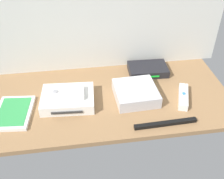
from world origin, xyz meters
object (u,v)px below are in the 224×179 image
(game_console, at_px, (68,99))
(game_case, at_px, (14,113))
(mini_computer, at_px, (136,93))
(sensor_bar, at_px, (166,123))
(remote_wand, at_px, (183,97))
(network_router, at_px, (148,69))
(remote_classic_pad, at_px, (66,93))

(game_console, height_order, game_case, game_console)
(mini_computer, xyz_separation_m, game_case, (-0.49, -0.03, -0.02))
(mini_computer, relative_size, sensor_bar, 0.74)
(game_case, relative_size, remote_wand, 1.34)
(game_console, distance_m, network_router, 0.41)
(game_console, bearing_deg, game_case, -166.34)
(sensor_bar, bearing_deg, mini_computer, 112.16)
(game_case, height_order, remote_classic_pad, remote_classic_pad)
(game_console, xyz_separation_m, network_router, (0.38, 0.17, -0.00))
(game_case, bearing_deg, remote_classic_pad, 14.83)
(game_case, bearing_deg, game_console, 15.42)
(game_console, xyz_separation_m, sensor_bar, (0.36, -0.18, -0.01))
(game_console, height_order, mini_computer, mini_computer)
(remote_classic_pad, bearing_deg, game_case, -167.14)
(remote_classic_pad, xyz_separation_m, sensor_bar, (0.36, -0.18, -0.05))
(remote_classic_pad, distance_m, sensor_bar, 0.40)
(mini_computer, bearing_deg, remote_classic_pad, 179.28)
(game_case, distance_m, remote_wand, 0.68)
(sensor_bar, bearing_deg, network_router, 84.80)
(network_router, xyz_separation_m, remote_wand, (0.10, -0.22, -0.00))
(game_console, bearing_deg, mini_computer, 2.50)
(remote_wand, distance_m, sensor_bar, 0.18)
(game_case, xyz_separation_m, sensor_bar, (0.57, -0.14, -0.00))
(remote_wand, bearing_deg, network_router, 133.79)
(game_console, bearing_deg, network_router, 28.42)
(remote_wand, relative_size, sensor_bar, 0.63)
(network_router, distance_m, sensor_bar, 0.35)
(remote_wand, relative_size, remote_classic_pad, 1.02)
(game_case, distance_m, sensor_bar, 0.59)
(game_case, bearing_deg, sensor_bar, -8.48)
(mini_computer, height_order, sensor_bar, mini_computer)
(network_router, height_order, remote_classic_pad, remote_classic_pad)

